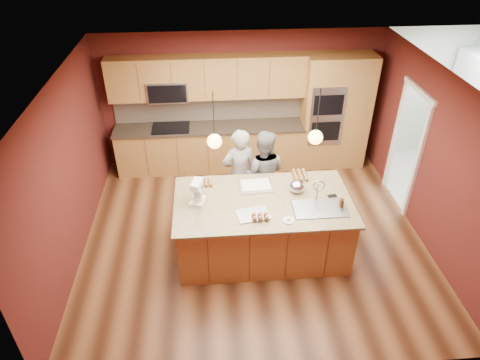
{
  "coord_description": "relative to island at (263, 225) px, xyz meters",
  "views": [
    {
      "loc": [
        -0.66,
        -5.4,
        4.76
      ],
      "look_at": [
        -0.23,
        -0.1,
        1.18
      ],
      "focal_mm": 32.0,
      "sensor_mm": 36.0,
      "label": 1
    }
  ],
  "objects": [
    {
      "name": "floor",
      "position": [
        -0.11,
        0.36,
        -0.5
      ],
      "size": [
        5.5,
        5.5,
        0.0
      ],
      "primitive_type": "plane",
      "color": "#402212",
      "rests_on": "ground"
    },
    {
      "name": "ceiling",
      "position": [
        -0.11,
        0.36,
        2.2
      ],
      "size": [
        5.5,
        5.5,
        0.0
      ],
      "primitive_type": "plane",
      "rotation": [
        3.14,
        0.0,
        0.0
      ],
      "color": "white",
      "rests_on": "ground"
    },
    {
      "name": "wall_back",
      "position": [
        -0.11,
        2.86,
        0.85
      ],
      "size": [
        5.5,
        0.0,
        5.5
      ],
      "primitive_type": "plane",
      "rotation": [
        1.57,
        0.0,
        0.0
      ],
      "color": "#511A16",
      "rests_on": "ground"
    },
    {
      "name": "wall_front",
      "position": [
        -0.11,
        -2.14,
        0.85
      ],
      "size": [
        5.5,
        0.0,
        5.5
      ],
      "primitive_type": "plane",
      "rotation": [
        -1.57,
        0.0,
        0.0
      ],
      "color": "#511A16",
      "rests_on": "ground"
    },
    {
      "name": "wall_left",
      "position": [
        -2.86,
        0.36,
        0.85
      ],
      "size": [
        0.0,
        5.0,
        5.0
      ],
      "primitive_type": "plane",
      "rotation": [
        1.57,
        0.0,
        1.57
      ],
      "color": "#511A16",
      "rests_on": "ground"
    },
    {
      "name": "wall_right",
      "position": [
        2.64,
        0.36,
        0.85
      ],
      "size": [
        0.0,
        5.0,
        5.0
      ],
      "primitive_type": "plane",
      "rotation": [
        1.57,
        0.0,
        -1.57
      ],
      "color": "#511A16",
      "rests_on": "ground"
    },
    {
      "name": "cabinet_run",
      "position": [
        -0.79,
        2.61,
        0.49
      ],
      "size": [
        3.74,
        0.64,
        2.3
      ],
      "color": "olive",
      "rests_on": "floor"
    },
    {
      "name": "oven_column",
      "position": [
        1.74,
        2.56,
        0.66
      ],
      "size": [
        1.3,
        0.62,
        2.3
      ],
      "color": "olive",
      "rests_on": "floor"
    },
    {
      "name": "doorway_trim",
      "position": [
        2.62,
        1.16,
        0.55
      ],
      "size": [
        0.08,
        1.11,
        2.2
      ],
      "primitive_type": null,
      "color": "white",
      "rests_on": "wall_right"
    },
    {
      "name": "pendant_left",
      "position": [
        -0.7,
        0.0,
        1.51
      ],
      "size": [
        0.2,
        0.2,
        0.8
      ],
      "color": "black",
      "rests_on": "ceiling"
    },
    {
      "name": "pendant_right",
      "position": [
        0.67,
        0.0,
        1.51
      ],
      "size": [
        0.2,
        0.2,
        0.8
      ],
      "color": "black",
      "rests_on": "ceiling"
    },
    {
      "name": "island",
      "position": [
        0.0,
        0.0,
        0.0
      ],
      "size": [
        2.63,
        1.47,
        1.35
      ],
      "color": "olive",
      "rests_on": "floor"
    },
    {
      "name": "person_left",
      "position": [
        -0.29,
        0.99,
        0.33
      ],
      "size": [
        0.68,
        0.54,
        1.65
      ],
      "primitive_type": "imported",
      "rotation": [
        0.0,
        0.0,
        3.4
      ],
      "color": "black",
      "rests_on": "floor"
    },
    {
      "name": "person_right",
      "position": [
        0.11,
        0.99,
        0.3
      ],
      "size": [
        0.9,
        0.77,
        1.6
      ],
      "primitive_type": "imported",
      "rotation": [
        0.0,
        0.0,
        2.91
      ],
      "color": "slate",
      "rests_on": "floor"
    },
    {
      "name": "stand_mixer",
      "position": [
        -0.98,
        0.04,
        0.63
      ],
      "size": [
        0.26,
        0.3,
        0.36
      ],
      "rotation": [
        0.0,
        0.0,
        -0.3
      ],
      "color": "white",
      "rests_on": "island"
    },
    {
      "name": "sheet_cake",
      "position": [
        -0.08,
        0.37,
        0.5
      ],
      "size": [
        0.54,
        0.41,
        0.05
      ],
      "rotation": [
        0.0,
        0.0,
        0.06
      ],
      "color": "silver",
      "rests_on": "island"
    },
    {
      "name": "cooling_rack",
      "position": [
        -0.2,
        -0.32,
        0.49
      ],
      "size": [
        0.5,
        0.4,
        0.02
      ],
      "primitive_type": "cube",
      "rotation": [
        0.0,
        0.0,
        0.18
      ],
      "color": "#A8AAAF",
      "rests_on": "island"
    },
    {
      "name": "mixing_bowl",
      "position": [
        0.52,
        0.19,
        0.57
      ],
      "size": [
        0.24,
        0.24,
        0.2
      ],
      "primitive_type": "ellipsoid",
      "color": "#B9BCC1",
      "rests_on": "island"
    },
    {
      "name": "plate",
      "position": [
        0.28,
        -0.49,
        0.48
      ],
      "size": [
        0.17,
        0.17,
        0.01
      ],
      "primitive_type": "cylinder",
      "color": "white",
      "rests_on": "island"
    },
    {
      "name": "tumbler",
      "position": [
        1.1,
        -0.24,
        0.54
      ],
      "size": [
        0.07,
        0.07,
        0.13
      ],
      "primitive_type": "cylinder",
      "color": "#3C1F0C",
      "rests_on": "island"
    },
    {
      "name": "phone",
      "position": [
        1.04,
        0.03,
        0.48
      ],
      "size": [
        0.15,
        0.09,
        0.01
      ],
      "primitive_type": "cube",
      "rotation": [
        0.0,
        0.0,
        0.13
      ],
      "color": "black",
      "rests_on": "island"
    },
    {
      "name": "cupcakes_left",
      "position": [
        -0.89,
        0.51,
        0.51
      ],
      "size": [
        0.3,
        0.22,
        0.07
      ],
      "primitive_type": null,
      "color": "#C37D49",
      "rests_on": "island"
    },
    {
      "name": "cupcakes_rack",
      "position": [
        -0.11,
        -0.43,
        0.53
      ],
      "size": [
        0.25,
        0.17,
        0.07
      ],
      "primitive_type": null,
      "color": "#C37D49",
      "rests_on": "island"
    },
    {
      "name": "cupcakes_right",
      "position": [
        0.65,
        0.59,
        0.51
      ],
      "size": [
        0.24,
        0.32,
        0.07
      ],
      "primitive_type": null,
      "color": "#C37D49",
      "rests_on": "island"
    },
    {
      "name": "washer",
      "position": [
        4.12,
        1.25,
        0.05
      ],
      "size": [
        0.82,
        0.84,
        1.09
      ],
      "primitive_type": "cube",
      "rotation": [
        0.0,
        0.0,
        0.24
      ],
      "color": "white",
      "rests_on": "floor"
    },
    {
      "name": "dryer",
      "position": [
        4.11,
        1.85,
        0.02
      ],
      "size": [
        0.79,
        0.8,
        1.04
      ],
      "primitive_type": "cube",
      "rotation": [
        0.0,
        0.0,
        -0.24
      ],
      "color": "white",
      "rests_on": "floor"
    }
  ]
}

